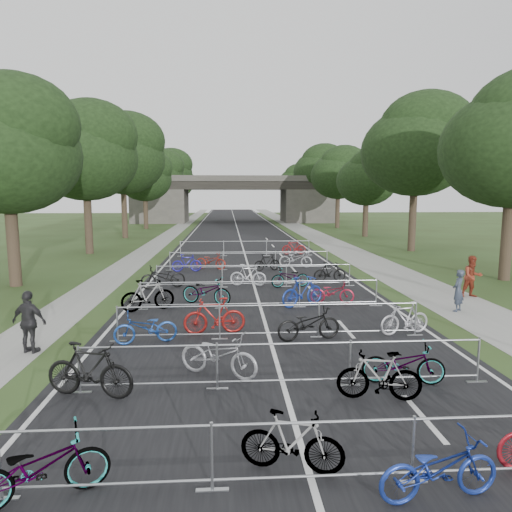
{
  "coord_description": "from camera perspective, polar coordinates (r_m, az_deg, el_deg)",
  "views": [
    {
      "loc": [
        -1.28,
        -6.34,
        4.45
      ],
      "look_at": [
        0.26,
        17.88,
        1.1
      ],
      "focal_mm": 32.0,
      "sensor_mm": 36.0,
      "label": 1
    }
  ],
  "objects": [
    {
      "name": "barrier_row_1",
      "position": [
        10.75,
        3.54,
        -13.43
      ],
      "size": [
        9.7,
        0.08,
        1.1
      ],
      "color": "#989A9F",
      "rests_on": "ground"
    },
    {
      "name": "tree_left_4",
      "position": [
        71.05,
        -12.0,
        9.98
      ],
      "size": [
        7.56,
        7.56,
        11.53
      ],
      "color": "#33261C",
      "rests_on": "ground"
    },
    {
      "name": "bike_11",
      "position": [
        15.27,
        18.09,
        -7.44
      ],
      "size": [
        1.8,
        0.88,
        1.04
      ],
      "primitive_type": "imported",
      "rotation": [
        0.0,
        0.0,
        4.95
      ],
      "color": "#B5B3BC",
      "rests_on": "ground"
    },
    {
      "name": "bike_21",
      "position": [
        26.94,
        -5.66,
        -0.62
      ],
      "size": [
        2.0,
        1.33,
        0.99
      ],
      "primitive_type": "imported",
      "rotation": [
        0.0,
        0.0,
        1.18
      ],
      "color": "maroon",
      "rests_on": "ground"
    },
    {
      "name": "bike_5",
      "position": [
        11.38,
        -4.68,
        -12.22
      ],
      "size": [
        2.18,
        1.58,
        1.09
      ],
      "primitive_type": "imported",
      "rotation": [
        0.0,
        0.0,
        1.11
      ],
      "color": "#98999F",
      "rests_on": "ground"
    },
    {
      "name": "pedestrian_b",
      "position": [
        21.63,
        25.43,
        -2.37
      ],
      "size": [
        0.91,
        0.72,
        1.79
      ],
      "primitive_type": "imported",
      "rotation": [
        0.0,
        0.0,
        0.05
      ],
      "color": "maroon",
      "rests_on": "ground"
    },
    {
      "name": "ground",
      "position": [
        7.85,
        7.16,
        -26.72
      ],
      "size": [
        200.0,
        200.0,
        0.0
      ],
      "primitive_type": "plane",
      "color": "#30411C",
      "rests_on": "ground"
    },
    {
      "name": "bike_7",
      "position": [
        11.47,
        17.94,
        -12.66
      ],
      "size": [
        1.99,
        0.97,
        1.0
      ],
      "primitive_type": "imported",
      "rotation": [
        0.0,
        0.0,
        1.41
      ],
      "color": "#989A9F",
      "rests_on": "ground"
    },
    {
      "name": "bike_22",
      "position": [
        26.18,
        1.39,
        -0.84
      ],
      "size": [
        1.7,
        1.01,
        0.98
      ],
      "primitive_type": "imported",
      "rotation": [
        0.0,
        0.0,
        1.93
      ],
      "color": "black",
      "rests_on": "ground"
    },
    {
      "name": "barrier_row_4",
      "position": [
        21.73,
        -0.2,
        -2.49
      ],
      "size": [
        9.7,
        0.08,
        1.1
      ],
      "color": "#989A9F",
      "rests_on": "ground"
    },
    {
      "name": "lane_markings",
      "position": [
        56.53,
        -2.33,
        3.33
      ],
      "size": [
        0.12,
        140.0,
        0.0
      ],
      "primitive_type": "cube",
      "color": "silver",
      "rests_on": "ground"
    },
    {
      "name": "tree_right_2",
      "position": [
        48.47,
        13.82,
        9.4
      ],
      "size": [
        6.16,
        6.16,
        9.39
      ],
      "color": "#33261C",
      "rests_on": "ground"
    },
    {
      "name": "pedestrian_c",
      "position": [
        14.29,
        -26.48,
        -7.43
      ],
      "size": [
        1.11,
        0.7,
        1.77
      ],
      "primitive_type": "imported",
      "rotation": [
        0.0,
        0.0,
        2.87
      ],
      "color": "#242426",
      "rests_on": "ground"
    },
    {
      "name": "bike_6",
      "position": [
        10.48,
        15.15,
        -14.29
      ],
      "size": [
        1.87,
        0.83,
        1.09
      ],
      "primitive_type": "imported",
      "rotation": [
        0.0,
        0.0,
        4.53
      ],
      "color": "#989A9F",
      "rests_on": "ground"
    },
    {
      "name": "bike_15",
      "position": [
        18.77,
        9.52,
        -4.51
      ],
      "size": [
        1.83,
        0.83,
        0.93
      ],
      "primitive_type": "imported",
      "rotation": [
        0.0,
        0.0,
        1.45
      ],
      "color": "maroon",
      "rests_on": "ground"
    },
    {
      "name": "bike_14",
      "position": [
        18.11,
        5.85,
        -4.45
      ],
      "size": [
        2.02,
        1.47,
        1.2
      ],
      "primitive_type": "imported",
      "rotation": [
        0.0,
        0.0,
        2.08
      ],
      "color": "navy",
      "rests_on": "ground"
    },
    {
      "name": "tree_right_4",
      "position": [
        71.81,
        8.06,
        10.53
      ],
      "size": [
        8.18,
        8.18,
        12.47
      ],
      "color": "#33261C",
      "rests_on": "ground"
    },
    {
      "name": "tree_right_5",
      "position": [
        83.53,
        6.36,
        8.83
      ],
      "size": [
        6.16,
        6.16,
        9.39
      ],
      "color": "#33261C",
      "rests_on": "ground"
    },
    {
      "name": "bike_16",
      "position": [
        21.84,
        -11.54,
        -2.59
      ],
      "size": [
        2.21,
        1.3,
        1.1
      ],
      "primitive_type": "imported",
      "rotation": [
        0.0,
        0.0,
        5.0
      ],
      "color": "black",
      "rests_on": "ground"
    },
    {
      "name": "bike_10",
      "position": [
        14.06,
        6.6,
        -8.41
      ],
      "size": [
        2.08,
        1.05,
        1.04
      ],
      "primitive_type": "imported",
      "rotation": [
        0.0,
        0.0,
        1.76
      ],
      "color": "black",
      "rests_on": "ground"
    },
    {
      "name": "tree_left_5",
      "position": [
        82.97,
        -10.81,
        10.25
      ],
      "size": [
        8.4,
        8.4,
        12.81
      ],
      "color": "#33261C",
      "rests_on": "ground"
    },
    {
      "name": "bike_13",
      "position": [
        18.46,
        -6.21,
        -4.37
      ],
      "size": [
        2.22,
        1.49,
        1.1
      ],
      "primitive_type": "imported",
      "rotation": [
        0.0,
        0.0,
        1.18
      ],
      "color": "#989A9F",
      "rests_on": "ground"
    },
    {
      "name": "bike_18",
      "position": [
        21.73,
        4.31,
        -2.67
      ],
      "size": [
        1.93,
        0.93,
        0.97
      ],
      "primitive_type": "imported",
      "rotation": [
        0.0,
        0.0,
        4.87
      ],
      "color": "#989A9F",
      "rests_on": "ground"
    },
    {
      "name": "tree_left_0",
      "position": [
        24.54,
        -28.61,
        11.69
      ],
      "size": [
        6.72,
        6.72,
        10.25
      ],
      "color": "#33261C",
      "rests_on": "ground"
    },
    {
      "name": "barrier_row_0",
      "position": [
        7.55,
        7.23,
        -23.31
      ],
      "size": [
        9.7,
        0.08,
        1.1
      ],
      "color": "#989A9F",
      "rests_on": "ground"
    },
    {
      "name": "tree_left_2",
      "position": [
        47.5,
        -16.28,
        11.97
      ],
      "size": [
        8.4,
        8.4,
        12.81
      ],
      "color": "#33261C",
      "rests_on": "ground"
    },
    {
      "name": "bike_8",
      "position": [
        14.07,
        -13.63,
        -8.72
      ],
      "size": [
        1.95,
        1.02,
        0.97
      ],
      "primitive_type": "imported",
      "rotation": [
        0.0,
        0.0,
        4.93
      ],
      "color": "#1B4296",
      "rests_on": "ground"
    },
    {
      "name": "overpass_bridge",
      "position": [
        71.36,
        -2.63,
        7.11
      ],
      "size": [
        31.0,
        8.0,
        7.05
      ],
      "color": "#43413C",
      "rests_on": "ground"
    },
    {
      "name": "tree_right_6",
      "position": [
        95.39,
        5.11,
        9.31
      ],
      "size": [
        7.17,
        7.17,
        10.93
      ],
      "color": "#33261C",
      "rests_on": "ground"
    },
    {
      "name": "tree_right_1",
      "position": [
        37.32,
        19.55,
        12.72
      ],
      "size": [
        8.18,
        8.18,
        12.47
      ],
      "color": "#33261C",
      "rests_on": "ground"
    },
    {
      "name": "road",
      "position": [
        56.53,
        -2.33,
        3.34
      ],
      "size": [
        11.0,
        140.0,
        0.01
      ],
      "primitive_type": "cube",
      "color": "black",
      "rests_on": "ground"
    },
    {
      "name": "bike_9",
      "position": [
        14.59,
        -5.22,
        -7.52
      ],
      "size": [
        2.0,
        0.74,
        1.18
      ],
      "primitive_type": "imported",
      "rotation": [
        0.0,
        0.0,
        4.81
      ],
      "color": "maroon",
      "rests_on": "ground"
    },
    {
      "name": "bike_17",
      "position": [
        21.97,
        -0.99,
        -2.42
      ],
      "size": [
        1.81,
        0.75,
        1.06
      ],
      "primitive_type": "imported",
      "rotation": [
        0.0,
        0.0,
        1.42
      ],
      "color": "#BABBC3",
      "rests_on": "ground"
    },
    {
      "name": "barrier_row_3",
      "position": [
        17.82,
        0.57,
        -4.8
      ],
      "size": [
        9.7,
        0.08,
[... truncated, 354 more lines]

